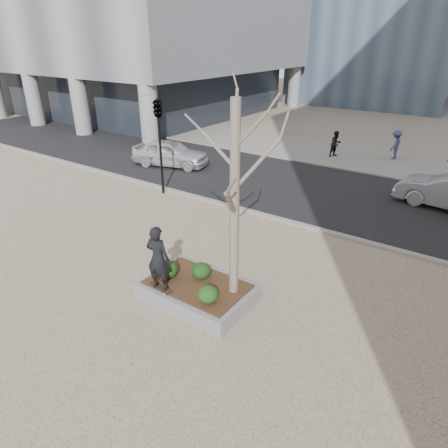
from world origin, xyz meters
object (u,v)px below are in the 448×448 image
Objects in this scene: planter at (198,291)px; skateboard at (160,288)px; police_car at (170,153)px; skateboarder at (158,258)px.

planter is 1.05m from skateboard.
planter is at bearing -151.02° from police_car.
skateboard is 0.95m from skateboarder.
police_car reaches higher than planter.
police_car is (-8.45, 9.84, 0.26)m from skateboard.
skateboard reaches higher than planter.
planter is at bearing -142.49° from skateboarder.
skateboarder is at bearing -131.75° from planter.
skateboard is at bearing -131.75° from planter.
police_car is at bearing 139.10° from skateboard.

